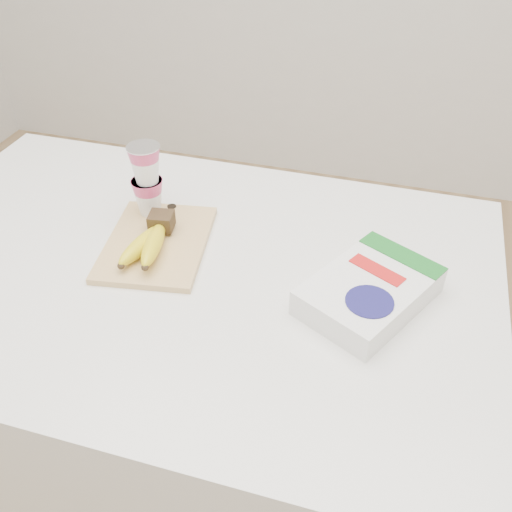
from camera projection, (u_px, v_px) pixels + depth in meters
The scene contains 6 objects.
room at pixel (153, 40), 0.84m from camera, with size 4.00×4.00×4.00m.
table at pixel (194, 410), 1.40m from camera, with size 1.23×0.82×0.92m, color silver.
cutting_board at pixel (157, 243), 1.15m from camera, with size 0.20×0.27×0.01m, color tan.
bananas at pixel (150, 240), 1.11m from camera, with size 0.08×0.18×0.05m.
yogurt_stack at pixel (147, 178), 1.17m from camera, with size 0.07×0.07×0.16m.
cereal_box at pixel (369, 291), 1.01m from camera, with size 0.26×0.29×0.05m.
Camera 1 is at (0.39, -0.78, 1.62)m, focal length 40.00 mm.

